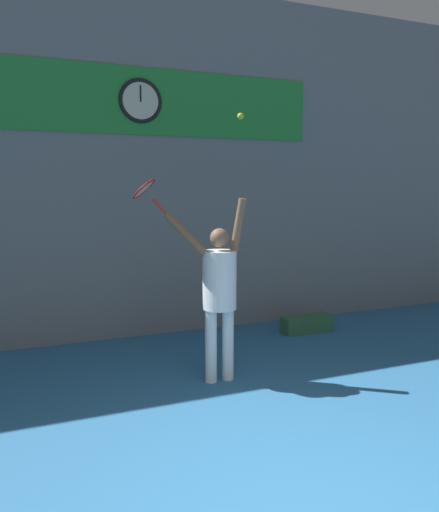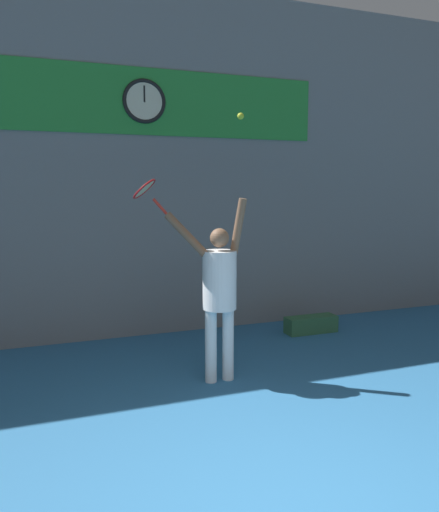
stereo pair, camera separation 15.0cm
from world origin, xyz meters
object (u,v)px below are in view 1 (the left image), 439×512
tennis_racket (145,190)px  equipment_bag (307,324)px  tennis_ball (241,116)px  scoreboard_clock (140,101)px  tennis_player (219,287)px

tennis_racket → equipment_bag: (2.69, 0.91, -2.02)m
tennis_ball → scoreboard_clock: bearing=105.3°
tennis_ball → tennis_racket: bearing=153.4°
tennis_racket → tennis_ball: bearing=-26.6°
scoreboard_clock → tennis_racket: 2.08m
tennis_player → tennis_ball: 1.86m
scoreboard_clock → equipment_bag: bearing=-17.2°
scoreboard_clock → tennis_player: size_ratio=0.30×
tennis_player → tennis_ball: (0.21, -0.08, 1.84)m
scoreboard_clock → tennis_racket: scoreboard_clock is taller
equipment_bag → scoreboard_clock: bearing=162.8°
scoreboard_clock → tennis_ball: (0.57, -2.10, -0.45)m
tennis_player → scoreboard_clock: bearing=100.1°
tennis_player → tennis_racket: bearing=151.9°
tennis_player → equipment_bag: (1.97, 1.30, -0.95)m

